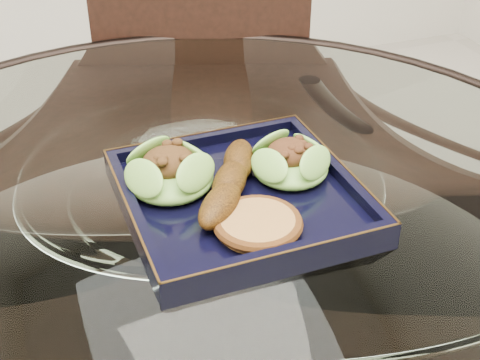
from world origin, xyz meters
name	(u,v)px	position (x,y,z in m)	size (l,w,h in m)	color
dining_table	(206,302)	(0.00, 0.00, 0.60)	(1.13, 1.13, 0.77)	white
dining_chair	(203,158)	(0.13, 0.41, 0.56)	(0.55, 0.55, 1.00)	black
navy_plate	(240,201)	(0.04, -0.03, 0.77)	(0.27, 0.27, 0.02)	black
lettuce_wrap_left	(170,174)	(-0.03, 0.02, 0.80)	(0.10, 0.10, 0.04)	#5D972B
lettuce_wrap_right	(290,163)	(0.11, -0.01, 0.80)	(0.09, 0.09, 0.03)	#51982C
roasted_plantain	(230,181)	(0.03, -0.02, 0.80)	(0.18, 0.04, 0.03)	#5A3209
crumb_patty	(258,225)	(0.03, -0.10, 0.79)	(0.09, 0.09, 0.02)	#AE743A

